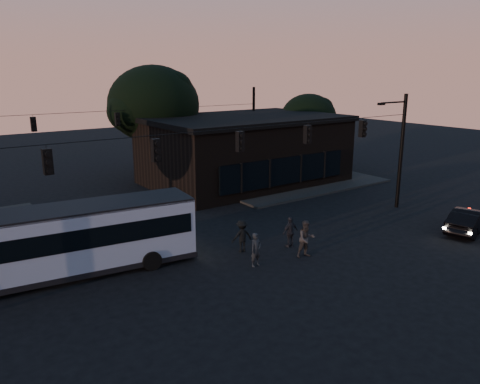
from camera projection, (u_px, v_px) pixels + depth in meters
ground at (292, 274)px, 21.06m from camera, size 120.00×120.00×0.00m
sidewalk_far_right at (287, 181)px, 38.82m from camera, size 14.00×10.00×0.15m
building at (244, 149)px, 38.03m from camera, size 15.40×10.41×5.40m
tree_behind at (154, 104)px, 39.08m from camera, size 7.60×7.60×9.43m
tree_right at (308, 118)px, 44.21m from camera, size 5.20×5.20×6.86m
signal_rig_near at (240, 164)px, 23.09m from camera, size 26.24×0.30×7.50m
signal_rig_far at (118, 134)px, 35.75m from camera, size 26.24×0.30×7.50m
bus at (69, 238)px, 20.63m from camera, size 11.34×3.87×3.13m
car at (469, 220)px, 26.45m from camera, size 4.48×2.44×1.40m
pedestrian_a at (256, 250)px, 21.79m from camera, size 0.63×0.45×1.62m
pedestrian_b at (306, 239)px, 22.85m from camera, size 1.04×0.90×1.86m
pedestrian_c at (290, 232)px, 24.18m from camera, size 0.96×0.40×1.64m
pedestrian_d at (242, 236)px, 23.54m from camera, size 1.18×0.82×1.67m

